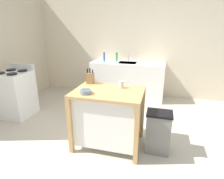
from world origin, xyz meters
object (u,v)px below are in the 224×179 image
object	(u,v)px
bowl_ceramic_wide	(86,92)
stove	(15,94)
kitchen_island	(109,115)
bottle_spray_cleaner	(117,57)
knife_block	(90,78)
sink_faucet	(129,57)
trash_bin	(158,132)
bottle_dish_soap	(104,57)
drinking_cup	(121,84)

from	to	relation	value
bowl_ceramic_wide	stove	world-z (taller)	stove
kitchen_island	bottle_spray_cleaner	xyz separation A→B (m)	(-0.41, 2.17, 0.52)
knife_block	bowl_ceramic_wide	xyz separation A→B (m)	(0.12, -0.47, -0.06)
kitchen_island	stove	distance (m)	2.17
kitchen_island	knife_block	bearing A→B (deg)	144.92
bottle_spray_cleaner	stove	xyz separation A→B (m)	(-1.70, -1.69, -0.56)
kitchen_island	sink_faucet	size ratio (longest dim) A/B	4.56
sink_faucet	stove	distance (m)	2.73
trash_bin	bottle_dish_soap	size ratio (longest dim) A/B	2.65
bottle_dish_soap	stove	distance (m)	2.20
drinking_cup	bottle_dish_soap	size ratio (longest dim) A/B	0.46
kitchen_island	bottle_dish_soap	size ratio (longest dim) A/B	4.22
bottle_dish_soap	stove	xyz separation A→B (m)	(-1.40, -1.59, -0.56)
bowl_ceramic_wide	trash_bin	bearing A→B (deg)	12.69
bowl_ceramic_wide	sink_faucet	bearing A→B (deg)	86.33
knife_block	sink_faucet	size ratio (longest dim) A/B	1.15
kitchen_island	bowl_ceramic_wide	xyz separation A→B (m)	(-0.27, -0.21, 0.42)
drinking_cup	stove	bearing A→B (deg)	172.13
bottle_dish_soap	bottle_spray_cleaner	bearing A→B (deg)	18.19
drinking_cup	trash_bin	world-z (taller)	drinking_cup
trash_bin	stove	size ratio (longest dim) A/B	0.61
bowl_ceramic_wide	knife_block	bearing A→B (deg)	103.65
kitchen_island	stove	xyz separation A→B (m)	(-2.11, 0.48, -0.03)
kitchen_island	bottle_spray_cleaner	bearing A→B (deg)	100.71
trash_bin	bowl_ceramic_wide	bearing A→B (deg)	-167.31
drinking_cup	trash_bin	xyz separation A→B (m)	(0.59, -0.15, -0.63)
stove	drinking_cup	bearing A→B (deg)	-7.87
bowl_ceramic_wide	bottle_dish_soap	world-z (taller)	bottle_dish_soap
kitchen_island	bowl_ceramic_wide	size ratio (longest dim) A/B	6.11
bowl_ceramic_wide	bottle_spray_cleaner	bearing A→B (deg)	93.46
kitchen_island	bottle_dish_soap	world-z (taller)	bottle_dish_soap
kitchen_island	knife_block	xyz separation A→B (m)	(-0.38, 0.27, 0.48)
trash_bin	bottle_spray_cleaner	xyz separation A→B (m)	(-1.15, 2.15, 0.71)
sink_faucet	bottle_dish_soap	world-z (taller)	bottle_dish_soap
trash_bin	knife_block	bearing A→B (deg)	167.59
bottle_spray_cleaner	bottle_dish_soap	bearing A→B (deg)	-161.81
trash_bin	bottle_dish_soap	world-z (taller)	bottle_dish_soap
knife_block	stove	world-z (taller)	knife_block
kitchen_island	drinking_cup	distance (m)	0.50
kitchen_island	sink_faucet	distance (m)	2.32
kitchen_island	bowl_ceramic_wide	distance (m)	0.54
trash_bin	stove	world-z (taller)	stove
knife_block	bottle_spray_cleaner	world-z (taller)	knife_block
drinking_cup	bottle_dish_soap	world-z (taller)	bottle_dish_soap
kitchen_island	drinking_cup	world-z (taller)	drinking_cup
kitchen_island	trash_bin	bearing A→B (deg)	1.61
bottle_spray_cleaner	bottle_dish_soap	size ratio (longest dim) A/B	0.95
trash_bin	sink_faucet	xyz separation A→B (m)	(-0.85, 2.23, 0.71)
drinking_cup	sink_faucet	world-z (taller)	sink_faucet
kitchen_island	sink_faucet	bearing A→B (deg)	92.78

